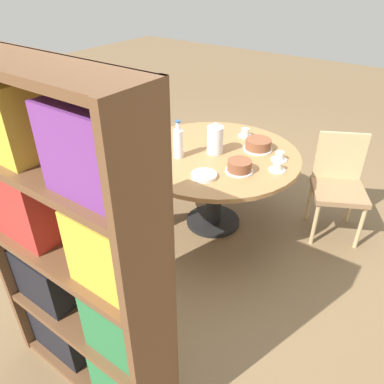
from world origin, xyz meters
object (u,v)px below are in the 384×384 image
at_px(cup_b, 245,133).
at_px(cake_second, 239,166).
at_px(chair_b, 90,195).
at_px(cake_main, 258,145).
at_px(coffee_pot, 215,139).
at_px(chair_a, 338,183).
at_px(cup_c, 277,167).
at_px(bookshelf, 77,260).
at_px(cup_a, 279,157).
at_px(water_bottle, 178,143).

bearing_deg(cup_b, cake_second, 115.26).
relative_size(chair_b, cake_main, 3.56).
bearing_deg(coffee_pot, cake_main, -135.10).
distance_m(chair_a, coffee_pot, 1.11).
distance_m(chair_b, cup_c, 1.48).
bearing_deg(coffee_pot, cup_c, -177.87).
bearing_deg(coffee_pot, cake_second, 153.28).
bearing_deg(cake_main, chair_a, -157.32).
bearing_deg(cup_b, coffee_pot, 85.18).
height_order(chair_b, bookshelf, bookshelf).
bearing_deg(cup_a, cake_second, 65.22).
distance_m(cake_main, cup_b, 0.29).
bearing_deg(bookshelf, cup_c, 80.64).
relative_size(coffee_pot, water_bottle, 0.87).
xyz_separation_m(chair_a, water_bottle, (1.10, 0.77, 0.36)).
bearing_deg(cake_main, water_bottle, 47.57).
bearing_deg(cake_main, chair_b, 49.97).
height_order(bookshelf, cake_main, bookshelf).
distance_m(cake_second, cup_b, 0.67).
height_order(bookshelf, cup_b, bookshelf).
bearing_deg(cup_a, cake_main, -17.28).
xyz_separation_m(chair_a, cup_c, (0.35, 0.51, 0.27)).
xyz_separation_m(chair_a, cup_b, (0.87, 0.08, 0.27)).
bearing_deg(chair_b, bookshelf, 91.20).
xyz_separation_m(bookshelf, cup_c, (-0.27, -1.65, -0.14)).
bearing_deg(cup_b, cake_main, 140.36).
xyz_separation_m(bookshelf, coffee_pot, (0.28, -1.63, -0.04)).
bearing_deg(cup_a, chair_a, -140.76).
bearing_deg(chair_b, cup_c, 167.48).
distance_m(water_bottle, cup_b, 0.73).
xyz_separation_m(chair_a, cake_main, (0.64, 0.27, 0.28)).
relative_size(cake_second, cup_b, 1.67).
relative_size(chair_b, cup_a, 6.83).
bearing_deg(cup_c, cake_second, 39.40).
height_order(chair_b, cup_c, chair_b).
height_order(cup_a, cup_c, same).
relative_size(bookshelf, cup_b, 14.00).
relative_size(chair_a, cake_second, 4.09).
bearing_deg(cup_c, coffee_pot, 2.13).
height_order(bookshelf, cup_c, bookshelf).
height_order(chair_b, cake_main, chair_b).
bearing_deg(bookshelf, chair_a, 73.81).
distance_m(coffee_pot, cup_a, 0.53).
bearing_deg(chair_b, cup_a, 174.06).
bearing_deg(cup_a, cup_c, 109.78).
height_order(cake_second, cup_c, cake_second).
height_order(chair_b, coffee_pot, coffee_pot).
xyz_separation_m(chair_a, cake_second, (0.58, 0.69, 0.28)).
xyz_separation_m(bookshelf, water_bottle, (0.47, -1.39, -0.04)).
xyz_separation_m(bookshelf, cup_b, (0.24, -2.07, -0.14)).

